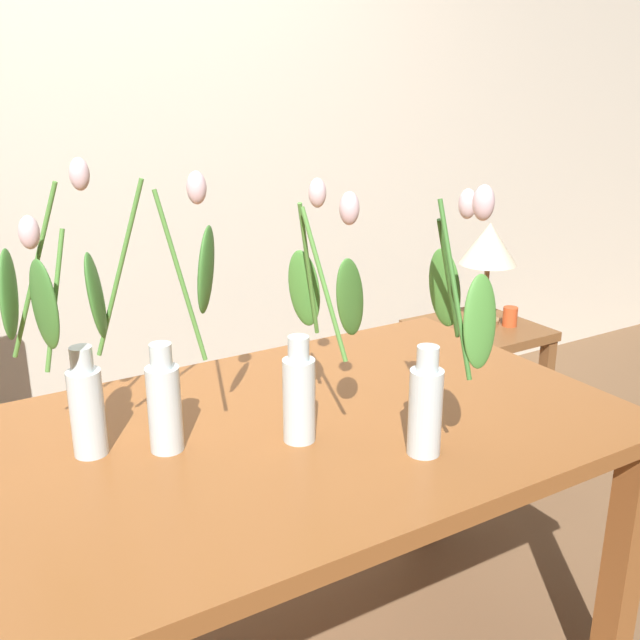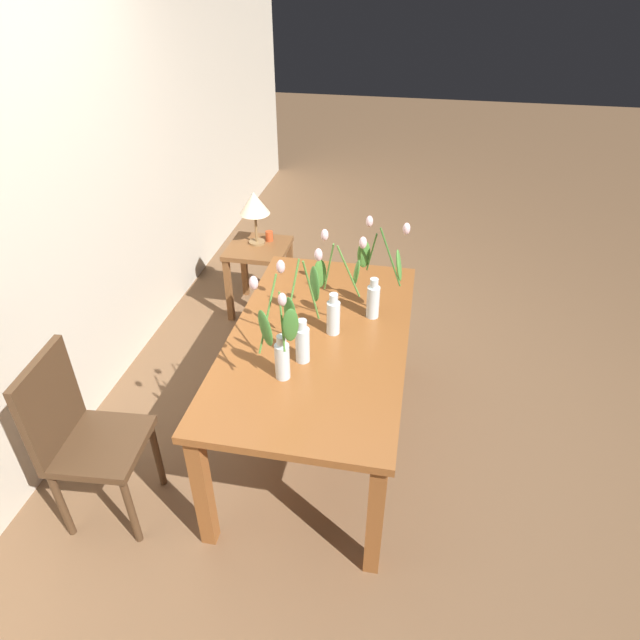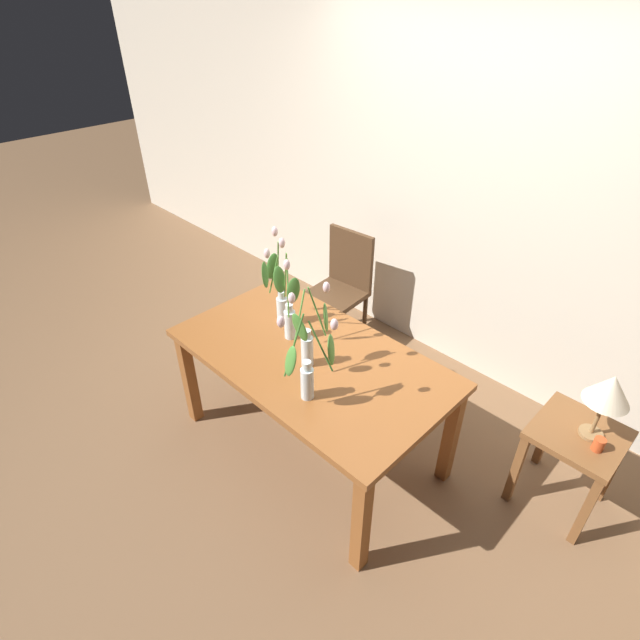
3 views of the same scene
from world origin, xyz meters
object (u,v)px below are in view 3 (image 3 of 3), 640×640
at_px(tulip_vase_0, 278,296).
at_px(tulip_vase_2, 308,372).
at_px(dining_chair, 342,283).
at_px(table_lamp, 610,391).
at_px(dining_table, 311,368).
at_px(tulip_vase_1, 309,340).
at_px(tulip_vase_3, 289,309).
at_px(side_table, 573,447).
at_px(pillar_candle, 599,444).

xyz_separation_m(tulip_vase_0, tulip_vase_2, (0.62, -0.35, -0.01)).
height_order(dining_chair, table_lamp, table_lamp).
bearing_deg(dining_table, tulip_vase_1, -49.68).
bearing_deg(tulip_vase_3, table_lamp, 24.22).
xyz_separation_m(tulip_vase_3, side_table, (1.50, 0.67, -0.50)).
height_order(tulip_vase_2, table_lamp, tulip_vase_2).
bearing_deg(pillar_candle, tulip_vase_3, -159.05).
height_order(tulip_vase_2, tulip_vase_3, tulip_vase_3).
xyz_separation_m(dining_chair, table_lamp, (1.99, -0.26, 0.33)).
height_order(table_lamp, pillar_candle, table_lamp).
bearing_deg(tulip_vase_0, dining_table, -14.54).
distance_m(dining_chair, table_lamp, 2.04).
distance_m(tulip_vase_1, table_lamp, 1.50).
relative_size(tulip_vase_2, dining_chair, 0.60).
bearing_deg(tulip_vase_3, dining_chair, 115.19).
bearing_deg(tulip_vase_1, tulip_vase_3, 158.84).
distance_m(dining_table, tulip_vase_2, 0.45).
bearing_deg(dining_table, tulip_vase_0, 165.46).
relative_size(tulip_vase_2, side_table, 1.01).
xyz_separation_m(tulip_vase_0, tulip_vase_1, (0.44, -0.17, -0.01)).
height_order(side_table, table_lamp, table_lamp).
xyz_separation_m(tulip_vase_2, side_table, (1.04, 0.97, -0.49)).
distance_m(tulip_vase_1, pillar_candle, 1.55).
xyz_separation_m(tulip_vase_2, dining_chair, (-0.91, 1.25, -0.40)).
bearing_deg(tulip_vase_2, table_lamp, 42.33).
xyz_separation_m(dining_table, tulip_vase_0, (-0.38, 0.10, 0.28)).
bearing_deg(side_table, tulip_vase_3, -155.79).
relative_size(side_table, pillar_candle, 7.33).
distance_m(tulip_vase_1, side_table, 1.53).
distance_m(tulip_vase_0, table_lamp, 1.82).
bearing_deg(pillar_candle, dining_table, -154.97).
bearing_deg(tulip_vase_0, pillar_candle, 17.32).
bearing_deg(side_table, tulip_vase_0, -159.82).
distance_m(tulip_vase_0, dining_chair, 1.02).
height_order(tulip_vase_2, pillar_candle, tulip_vase_2).
bearing_deg(dining_chair, tulip_vase_3, -64.81).
distance_m(dining_table, pillar_candle, 1.54).
distance_m(tulip_vase_0, pillar_candle, 1.88).
bearing_deg(tulip_vase_1, dining_chair, 124.33).
xyz_separation_m(dining_chair, pillar_candle, (2.05, -0.34, 0.06)).
height_order(tulip_vase_2, side_table, tulip_vase_2).
relative_size(tulip_vase_0, tulip_vase_2, 1.05).
distance_m(tulip_vase_3, side_table, 1.72).
bearing_deg(tulip_vase_1, side_table, 32.55).
bearing_deg(dining_chair, dining_table, -56.15).
height_order(dining_table, table_lamp, table_lamp).
distance_m(tulip_vase_1, tulip_vase_2, 0.26).
distance_m(tulip_vase_0, tulip_vase_1, 0.47).
height_order(tulip_vase_3, side_table, tulip_vase_3).
distance_m(tulip_vase_2, dining_chair, 1.59).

